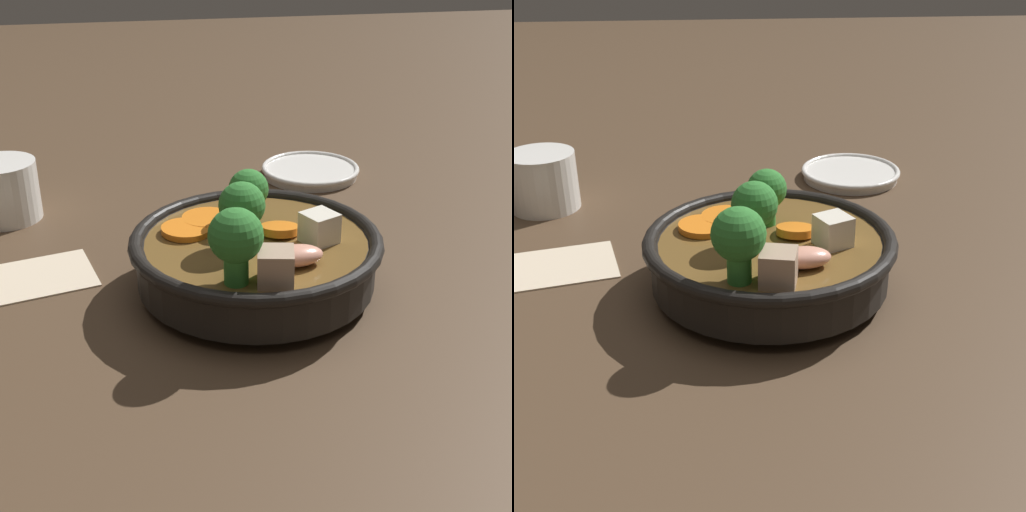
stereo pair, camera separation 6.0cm
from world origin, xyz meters
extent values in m
plane|color=#4C3826|center=(0.00, 0.00, 0.00)|extent=(3.00, 3.00, 0.00)
cylinder|color=black|center=(0.00, 0.00, 0.01)|extent=(0.11, 0.11, 0.01)
cylinder|color=black|center=(0.00, 0.00, 0.03)|extent=(0.20, 0.20, 0.04)
torus|color=black|center=(0.00, 0.00, 0.05)|extent=(0.21, 0.21, 0.01)
cylinder|color=brown|center=(0.00, 0.00, 0.04)|extent=(0.19, 0.19, 0.02)
cylinder|color=orange|center=(0.02, 0.01, 0.05)|extent=(0.04, 0.04, 0.01)
cylinder|color=orange|center=(-0.06, 0.03, 0.05)|extent=(0.05, 0.05, 0.01)
cylinder|color=orange|center=(-0.03, 0.05, 0.05)|extent=(0.06, 0.06, 0.01)
cylinder|color=green|center=(-0.01, -0.01, 0.06)|extent=(0.02, 0.02, 0.02)
sphere|color=#2D752D|center=(-0.01, -0.01, 0.08)|extent=(0.04, 0.04, 0.04)
cylinder|color=green|center=(-0.03, -0.07, 0.06)|extent=(0.02, 0.02, 0.02)
sphere|color=#2D752D|center=(-0.03, -0.07, 0.09)|extent=(0.04, 0.04, 0.04)
cylinder|color=green|center=(0.00, 0.03, 0.06)|extent=(0.02, 0.02, 0.02)
sphere|color=#2D752D|center=(0.00, 0.03, 0.08)|extent=(0.03, 0.03, 0.03)
cube|color=silver|center=(0.05, -0.01, 0.06)|extent=(0.03, 0.03, 0.03)
cube|color=tan|center=(0.00, -0.07, 0.06)|extent=(0.03, 0.03, 0.03)
ellipsoid|color=#EA9E84|center=(0.02, -0.05, 0.06)|extent=(0.05, 0.03, 0.02)
cylinder|color=white|center=(0.12, 0.26, 0.01)|extent=(0.11, 0.11, 0.01)
torus|color=white|center=(0.12, 0.26, 0.01)|extent=(0.12, 0.12, 0.01)
cylinder|color=white|center=(-0.23, 0.20, 0.03)|extent=(0.07, 0.07, 0.06)
cylinder|color=brown|center=(-0.23, 0.20, 0.05)|extent=(0.06, 0.06, 0.00)
cube|color=beige|center=(-0.19, 0.06, 0.00)|extent=(0.12, 0.10, 0.00)
camera|label=1|loc=(-0.10, -0.53, 0.31)|focal=50.00mm
camera|label=2|loc=(-0.04, -0.53, 0.31)|focal=50.00mm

